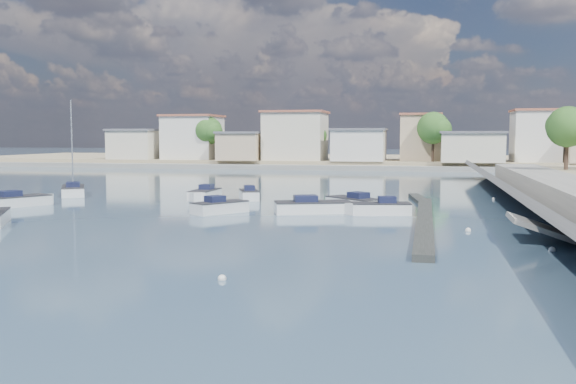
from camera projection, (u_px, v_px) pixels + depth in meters
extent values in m
plane|color=#314C62|center=(361.00, 186.00, 71.12)|extent=(400.00, 400.00, 0.00)
cube|color=slate|center=(537.00, 207.00, 41.77)|extent=(4.17, 90.00, 2.86)
cube|color=slate|center=(563.00, 235.00, 33.09)|extent=(5.31, 3.50, 1.94)
cube|color=black|center=(425.00, 220.00, 40.42)|extent=(1.00, 26.00, 0.35)
cube|color=black|center=(419.00, 199.00, 54.16)|extent=(2.00, 8.05, 0.30)
cube|color=gray|center=(389.00, 161.00, 121.69)|extent=(160.00, 40.00, 1.40)
cube|color=slate|center=(381.00, 168.00, 101.27)|extent=(160.00, 2.50, 0.80)
cube|color=beige|center=(136.00, 145.00, 115.11)|extent=(8.00, 8.00, 5.00)
cube|color=#595960|center=(136.00, 130.00, 114.87)|extent=(8.48, 8.48, 0.35)
cube|color=silver|center=(193.00, 138.00, 114.84)|extent=(9.00, 9.00, 7.50)
cube|color=#99513D|center=(193.00, 116.00, 114.49)|extent=(9.54, 9.54, 0.35)
cube|color=tan|center=(242.00, 147.00, 109.94)|extent=(7.00, 8.00, 4.50)
cube|color=#595960|center=(242.00, 133.00, 109.73)|extent=(7.42, 8.48, 0.35)
cube|color=beige|center=(296.00, 137.00, 109.84)|extent=(10.00, 9.00, 8.00)
cube|color=#99513D|center=(296.00, 112.00, 109.47)|extent=(10.60, 9.54, 0.35)
cube|color=silver|center=(359.00, 146.00, 106.68)|extent=(8.50, 8.50, 5.00)
cube|color=#595960|center=(359.00, 129.00, 106.44)|extent=(9.01, 9.01, 0.35)
cube|color=tan|center=(421.00, 138.00, 107.38)|extent=(6.50, 7.50, 7.50)
cube|color=#99513D|center=(421.00, 114.00, 107.04)|extent=(6.89, 7.95, 0.35)
cube|color=beige|center=(471.00, 148.00, 101.93)|extent=(9.50, 9.00, 4.50)
cube|color=#595960|center=(472.00, 132.00, 101.72)|extent=(10.07, 9.54, 0.35)
cube|color=silver|center=(535.00, 137.00, 102.59)|extent=(7.00, 8.00, 8.00)
cube|color=#99513D|center=(536.00, 110.00, 102.23)|extent=(7.42, 8.48, 0.35)
cylinder|color=#38281E|center=(209.00, 150.00, 111.25)|extent=(0.44, 0.44, 3.38)
sphere|color=#244C19|center=(208.00, 131.00, 110.96)|extent=(4.80, 4.80, 4.80)
sphere|color=#244C19|center=(212.00, 132.00, 110.21)|extent=(3.60, 3.60, 3.60)
sphere|color=#244C19|center=(205.00, 130.00, 111.55)|extent=(3.30, 3.30, 3.30)
cylinder|color=#38281E|center=(314.00, 151.00, 110.40)|extent=(0.44, 0.44, 2.93)
sphere|color=#244C19|center=(314.00, 134.00, 110.15)|extent=(4.16, 4.16, 4.16)
sphere|color=#244C19|center=(318.00, 136.00, 109.49)|extent=(3.12, 3.12, 3.12)
sphere|color=#244C19|center=(310.00, 134.00, 110.65)|extent=(2.86, 2.86, 2.86)
cylinder|color=#38281E|center=(433.00, 150.00, 102.26)|extent=(0.44, 0.44, 3.60)
sphere|color=#244C19|center=(433.00, 128.00, 101.95)|extent=(5.12, 5.12, 5.12)
sphere|color=#244C19|center=(439.00, 129.00, 101.15)|extent=(3.84, 3.84, 3.84)
sphere|color=#244C19|center=(428.00, 127.00, 102.57)|extent=(3.52, 3.52, 3.52)
cylinder|color=#38281E|center=(536.00, 152.00, 101.83)|extent=(0.44, 0.44, 3.15)
sphere|color=#244C19|center=(536.00, 132.00, 101.56)|extent=(4.48, 4.48, 4.48)
sphere|color=#244C19|center=(543.00, 134.00, 100.86)|extent=(3.36, 3.36, 3.36)
sphere|color=#244C19|center=(531.00, 131.00, 102.10)|extent=(3.08, 3.08, 3.08)
cylinder|color=#38281E|center=(566.00, 155.00, 70.09)|extent=(0.44, 0.44, 3.15)
sphere|color=#244C19|center=(567.00, 127.00, 69.82)|extent=(4.48, 4.48, 4.48)
sphere|color=#244C19|center=(560.00, 126.00, 70.36)|extent=(3.08, 3.08, 3.08)
cube|color=silver|center=(220.00, 209.00, 45.68)|extent=(3.71, 4.25, 1.00)
cube|color=silver|center=(239.00, 207.00, 46.84)|extent=(1.33, 1.33, 1.00)
cube|color=#262628|center=(220.00, 202.00, 45.64)|extent=(3.74, 4.27, 0.08)
cube|color=#181C3A|center=(215.00, 199.00, 45.35)|extent=(1.54, 1.58, 0.48)
cube|color=silver|center=(354.00, 204.00, 48.69)|extent=(4.71, 4.53, 1.00)
cube|color=silver|center=(337.00, 202.00, 50.35)|extent=(1.33, 1.33, 1.00)
cube|color=#262628|center=(354.00, 198.00, 48.65)|extent=(4.73, 4.56, 0.08)
cube|color=#181C3A|center=(358.00, 195.00, 48.24)|extent=(1.80, 1.78, 0.48)
cube|color=silver|center=(381.00, 210.00, 44.90)|extent=(4.28, 2.37, 1.00)
cube|color=silver|center=(356.00, 210.00, 44.95)|extent=(1.63, 1.63, 1.00)
cube|color=#262628|center=(381.00, 203.00, 44.86)|extent=(4.29, 2.40, 0.08)
cube|color=#181C3A|center=(387.00, 200.00, 44.82)|extent=(1.38, 1.23, 0.48)
cube|color=silver|center=(16.00, 203.00, 49.93)|extent=(4.14, 5.34, 1.00)
cube|color=silver|center=(42.00, 201.00, 51.55)|extent=(1.74, 1.74, 1.00)
cube|color=#262628|center=(16.00, 196.00, 49.89)|extent=(4.18, 5.36, 0.08)
cube|color=#181C3A|center=(10.00, 194.00, 49.49)|extent=(1.80, 1.91, 0.48)
cube|color=silver|center=(249.00, 196.00, 55.37)|extent=(2.62, 3.79, 1.00)
cube|color=silver|center=(247.00, 195.00, 56.85)|extent=(1.31, 1.31, 1.00)
cube|color=#262628|center=(249.00, 190.00, 55.33)|extent=(2.65, 3.80, 0.08)
cube|color=#181C3A|center=(249.00, 188.00, 54.96)|extent=(1.20, 1.31, 0.48)
cube|color=silver|center=(205.00, 196.00, 55.84)|extent=(1.67, 4.41, 1.00)
cube|color=silver|center=(197.00, 198.00, 53.99)|extent=(1.66, 1.66, 1.00)
cube|color=#262628|center=(205.00, 190.00, 55.80)|extent=(1.71, 4.41, 0.08)
cube|color=#181C3A|center=(207.00, 187.00, 56.21)|extent=(1.03, 1.32, 0.48)
cube|color=silver|center=(313.00, 209.00, 45.80)|extent=(5.84, 3.80, 1.00)
cube|color=silver|center=(345.00, 208.00, 46.08)|extent=(2.01, 2.01, 1.00)
cube|color=#262628|center=(313.00, 202.00, 45.76)|extent=(5.85, 3.84, 0.08)
cube|color=#181C3A|center=(306.00, 199.00, 45.67)|extent=(1.98, 1.78, 0.48)
cube|color=silver|center=(73.00, 192.00, 59.58)|extent=(4.58, 5.98, 1.00)
cube|color=silver|center=(74.00, 190.00, 61.99)|extent=(1.67, 1.67, 1.00)
cube|color=#262628|center=(73.00, 187.00, 59.53)|extent=(4.61, 6.00, 0.08)
cube|color=#181C3A|center=(73.00, 184.00, 58.96)|extent=(1.91, 2.10, 0.48)
cylinder|color=silver|center=(72.00, 143.00, 59.19)|extent=(0.12, 0.12, 8.00)
cylinder|color=silver|center=(73.00, 180.00, 58.34)|extent=(1.27, 2.12, 0.08)
sphere|color=silver|center=(552.00, 250.00, 30.64)|extent=(0.33, 0.33, 0.33)
sphere|color=silver|center=(468.00, 230.00, 37.01)|extent=(0.33, 0.33, 0.33)
sphere|color=silver|center=(222.00, 279.00, 24.49)|extent=(0.33, 0.33, 0.33)
sphere|color=silver|center=(392.00, 201.00, 54.02)|extent=(0.33, 0.33, 0.33)
sphere|color=silver|center=(361.00, 199.00, 55.28)|extent=(0.33, 0.33, 0.33)
sphere|color=silver|center=(494.00, 199.00, 55.44)|extent=(0.33, 0.33, 0.33)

